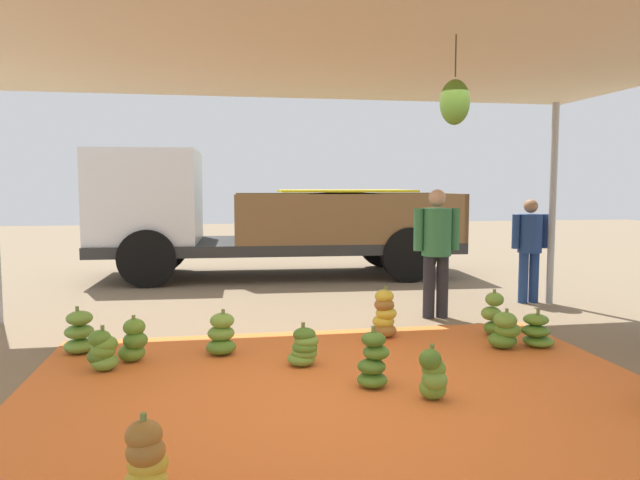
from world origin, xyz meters
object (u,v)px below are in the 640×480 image
(banana_bunch_1, at_px, (505,331))
(cargo_truck_main, at_px, (259,216))
(banana_bunch_0, at_px, (494,315))
(banana_bunch_10, at_px, (537,332))
(worker_0, at_px, (436,243))
(banana_bunch_6, at_px, (385,315))
(worker_1, at_px, (530,243))
(banana_bunch_2, at_px, (134,342))
(banana_bunch_5, at_px, (80,334))
(banana_bunch_11, at_px, (147,468))
(banana_bunch_12, at_px, (433,376))
(banana_bunch_8, at_px, (373,361))
(banana_bunch_3, at_px, (304,348))
(banana_bunch_4, at_px, (103,351))
(banana_bunch_7, at_px, (221,335))

(banana_bunch_1, distance_m, cargo_truck_main, 6.14)
(banana_bunch_0, bearing_deg, banana_bunch_10, -67.01)
(banana_bunch_0, relative_size, worker_0, 0.32)
(banana_bunch_1, relative_size, banana_bunch_10, 0.91)
(banana_bunch_6, bearing_deg, worker_1, 31.00)
(banana_bunch_2, bearing_deg, banana_bunch_1, -2.76)
(banana_bunch_2, bearing_deg, worker_0, 20.89)
(banana_bunch_6, height_order, banana_bunch_10, banana_bunch_6)
(banana_bunch_5, bearing_deg, cargo_truck_main, 66.15)
(banana_bunch_11, bearing_deg, cargo_truck_main, 81.83)
(banana_bunch_5, bearing_deg, banana_bunch_10, -6.89)
(banana_bunch_12, bearing_deg, banana_bunch_8, 134.51)
(banana_bunch_3, xyz_separation_m, banana_bunch_12, (0.90, -1.10, 0.03))
(banana_bunch_8, bearing_deg, banana_bunch_3, 125.78)
(worker_1, bearing_deg, banana_bunch_4, -157.13)
(banana_bunch_1, height_order, banana_bunch_7, banana_bunch_7)
(banana_bunch_1, xyz_separation_m, banana_bunch_11, (-3.41, -2.64, 0.04))
(banana_bunch_5, distance_m, banana_bunch_10, 4.86)
(banana_bunch_11, relative_size, banana_bunch_12, 1.15)
(banana_bunch_0, xyz_separation_m, banana_bunch_6, (-1.28, 0.14, 0.03))
(banana_bunch_8, xyz_separation_m, cargo_truck_main, (-0.52, 6.58, 0.95))
(banana_bunch_2, distance_m, banana_bunch_3, 1.70)
(banana_bunch_11, bearing_deg, banana_bunch_7, 81.99)
(banana_bunch_8, bearing_deg, worker_0, 58.87)
(banana_bunch_1, relative_size, banana_bunch_4, 1.01)
(banana_bunch_6, relative_size, banana_bunch_12, 1.28)
(banana_bunch_2, relative_size, banana_bunch_12, 1.01)
(banana_bunch_10, distance_m, worker_0, 1.86)
(worker_0, bearing_deg, banana_bunch_7, -155.51)
(banana_bunch_12, bearing_deg, banana_bunch_4, 155.65)
(banana_bunch_2, bearing_deg, banana_bunch_10, -2.33)
(banana_bunch_1, relative_size, banana_bunch_2, 0.93)
(banana_bunch_1, distance_m, banana_bunch_6, 1.33)
(banana_bunch_12, height_order, cargo_truck_main, cargo_truck_main)
(banana_bunch_2, xyz_separation_m, banana_bunch_6, (2.72, 0.51, 0.06))
(banana_bunch_12, distance_m, cargo_truck_main, 7.10)
(banana_bunch_0, bearing_deg, worker_0, 107.63)
(banana_bunch_1, xyz_separation_m, banana_bunch_8, (-1.70, -0.93, 0.03))
(banana_bunch_0, relative_size, banana_bunch_5, 1.10)
(banana_bunch_2, xyz_separation_m, worker_1, (5.41, 2.13, 0.70))
(banana_bunch_2, xyz_separation_m, banana_bunch_8, (2.15, -1.12, 0.02))
(worker_1, bearing_deg, banana_bunch_0, -128.87)
(banana_bunch_4, distance_m, banana_bunch_11, 2.66)
(banana_bunch_12, distance_m, worker_0, 3.23)
(banana_bunch_5, distance_m, banana_bunch_6, 3.32)
(banana_bunch_11, xyz_separation_m, banana_bunch_12, (2.10, 1.30, -0.03))
(banana_bunch_5, distance_m, banana_bunch_7, 1.49)
(banana_bunch_7, distance_m, cargo_truck_main, 5.48)
(banana_bunch_1, relative_size, banana_bunch_8, 0.82)
(banana_bunch_8, xyz_separation_m, banana_bunch_11, (-1.71, -1.70, 0.01))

